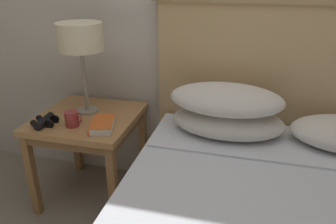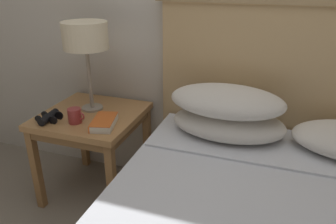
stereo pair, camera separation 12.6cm
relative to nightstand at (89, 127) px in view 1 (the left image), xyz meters
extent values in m
cube|color=#AD7A47|center=(0.00, 0.00, 0.06)|extent=(0.58, 0.58, 0.04)
cube|color=brown|center=(0.00, 0.00, 0.02)|extent=(0.55, 0.55, 0.05)
cube|color=olive|center=(-0.26, -0.26, -0.23)|extent=(0.04, 0.04, 0.53)
cube|color=olive|center=(0.25, -0.26, -0.23)|extent=(0.04, 0.04, 0.53)
cube|color=olive|center=(-0.26, 0.26, -0.23)|extent=(0.04, 0.04, 0.53)
cube|color=olive|center=(0.25, 0.26, -0.23)|extent=(0.04, 0.04, 0.53)
cube|color=white|center=(1.14, -0.08, 0.05)|extent=(1.39, 0.28, 0.01)
cube|color=tan|center=(1.14, 0.27, 0.11)|extent=(1.52, 0.06, 1.21)
ellipsoid|color=silver|center=(0.83, 0.03, 0.12)|extent=(0.60, 0.36, 0.15)
ellipsoid|color=silver|center=(0.81, 0.03, 0.25)|extent=(0.60, 0.36, 0.15)
cylinder|color=gray|center=(-0.03, 0.06, 0.08)|extent=(0.13, 0.13, 0.01)
cylinder|color=gray|center=(-0.03, 0.06, 0.27)|extent=(0.02, 0.02, 0.36)
cylinder|color=beige|center=(-0.03, 0.06, 0.53)|extent=(0.26, 0.26, 0.16)
cube|color=silver|center=(0.16, -0.13, 0.10)|extent=(0.16, 0.23, 0.04)
cube|color=orange|center=(0.16, -0.13, 0.12)|extent=(0.16, 0.23, 0.00)
cube|color=orange|center=(0.11, -0.14, 0.10)|extent=(0.06, 0.20, 0.04)
cylinder|color=black|center=(-0.17, -0.21, 0.10)|extent=(0.05, 0.10, 0.04)
cylinder|color=black|center=(-0.12, -0.20, 0.10)|extent=(0.05, 0.02, 0.05)
cylinder|color=black|center=(-0.22, -0.21, 0.10)|extent=(0.04, 0.02, 0.04)
cylinder|color=black|center=(-0.17, -0.14, 0.10)|extent=(0.05, 0.10, 0.04)
cylinder|color=black|center=(-0.13, -0.14, 0.10)|extent=(0.05, 0.02, 0.05)
cylinder|color=black|center=(-0.22, -0.15, 0.10)|extent=(0.04, 0.02, 0.04)
cube|color=black|center=(-0.17, -0.17, 0.11)|extent=(0.06, 0.04, 0.01)
cylinder|color=black|center=(-0.17, -0.17, 0.11)|extent=(0.02, 0.01, 0.02)
cylinder|color=#993333|center=(-0.01, -0.15, 0.12)|extent=(0.08, 0.08, 0.08)
torus|color=#993333|center=(0.03, -0.15, 0.12)|extent=(0.05, 0.01, 0.05)
camera|label=1|loc=(0.92, -1.61, 0.88)|focal=35.00mm
camera|label=2|loc=(1.04, -1.57, 0.88)|focal=35.00mm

